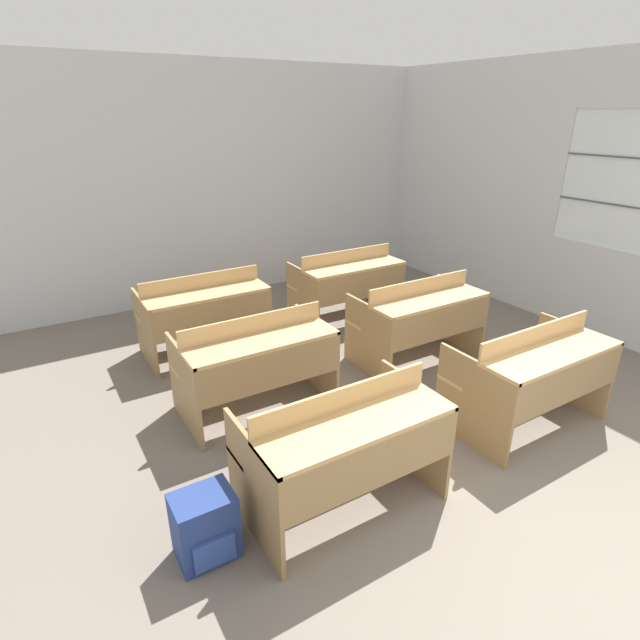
# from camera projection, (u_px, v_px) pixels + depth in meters

# --- Properties ---
(wall_back) EXTENTS (6.16, 0.06, 2.97)m
(wall_back) POSITION_uv_depth(u_px,v_px,m) (220.00, 184.00, 6.52)
(wall_back) COLOR silver
(wall_back) RESTS_ON ground_plane
(wall_right_with_window) EXTENTS (0.06, 5.82, 2.97)m
(wall_right_with_window) POSITION_uv_depth(u_px,v_px,m) (561.00, 197.00, 5.74)
(wall_right_with_window) COLOR silver
(wall_right_with_window) RESTS_ON ground_plane
(bench_front_left) EXTENTS (1.24, 0.74, 0.86)m
(bench_front_left) POSITION_uv_depth(u_px,v_px,m) (344.00, 443.00, 3.10)
(bench_front_left) COLOR olive
(bench_front_left) RESTS_ON ground_plane
(bench_front_right) EXTENTS (1.24, 0.74, 0.86)m
(bench_front_right) POSITION_uv_depth(u_px,v_px,m) (532.00, 371.00, 3.94)
(bench_front_right) COLOR #95764C
(bench_front_right) RESTS_ON ground_plane
(bench_second_left) EXTENTS (1.24, 0.74, 0.86)m
(bench_second_left) POSITION_uv_depth(u_px,v_px,m) (256.00, 359.00, 4.13)
(bench_second_left) COLOR #95764C
(bench_second_left) RESTS_ON ground_plane
(bench_second_right) EXTENTS (1.24, 0.74, 0.86)m
(bench_second_right) POSITION_uv_depth(u_px,v_px,m) (419.00, 317.00, 4.99)
(bench_second_right) COLOR #98794F
(bench_second_right) RESTS_ON ground_plane
(bench_third_left) EXTENTS (1.24, 0.74, 0.86)m
(bench_third_left) POSITION_uv_depth(u_px,v_px,m) (204.00, 310.00, 5.15)
(bench_third_left) COLOR #95764C
(bench_third_left) RESTS_ON ground_plane
(bench_third_right) EXTENTS (1.24, 0.74, 0.86)m
(bench_third_right) POSITION_uv_depth(u_px,v_px,m) (348.00, 281.00, 6.01)
(bench_third_right) COLOR #997B51
(bench_third_right) RESTS_ON ground_plane
(schoolbag) EXTENTS (0.34, 0.28, 0.42)m
(schoolbag) POSITION_uv_depth(u_px,v_px,m) (205.00, 526.00, 2.83)
(schoolbag) COLOR navy
(schoolbag) RESTS_ON ground_plane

